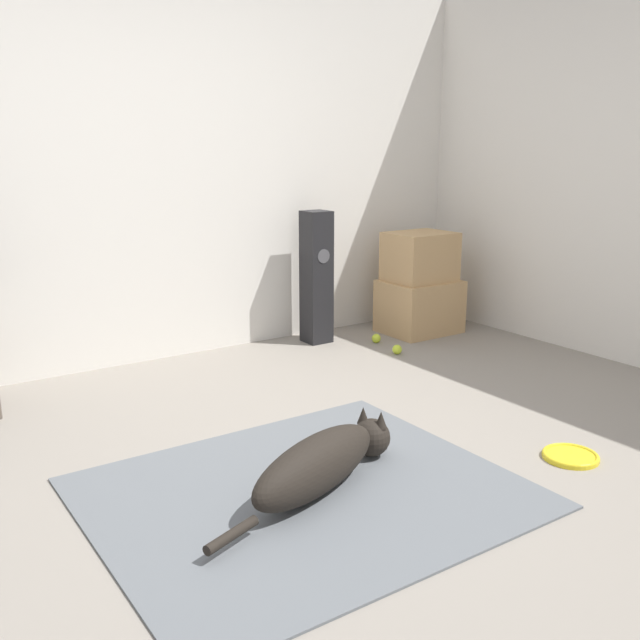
{
  "coord_description": "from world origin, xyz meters",
  "views": [
    {
      "loc": [
        -1.61,
        -2.34,
        1.42
      ],
      "look_at": [
        0.57,
        0.86,
        0.45
      ],
      "focal_mm": 40.0,
      "sensor_mm": 36.0,
      "label": 1
    }
  ],
  "objects_px": {
    "floor_speaker": "(316,277)",
    "tennis_ball_by_boxes": "(376,338)",
    "cardboard_box_lower": "(419,306)",
    "cardboard_box_upper": "(420,257)",
    "frisbee": "(571,456)",
    "tennis_ball_near_speaker": "(397,349)",
    "dog": "(323,462)"
  },
  "relations": [
    {
      "from": "floor_speaker",
      "to": "frisbee",
      "type": "bearing_deg",
      "value": -93.54
    },
    {
      "from": "dog",
      "to": "tennis_ball_near_speaker",
      "type": "relative_size",
      "value": 16.69
    },
    {
      "from": "dog",
      "to": "frisbee",
      "type": "xyz_separation_m",
      "value": [
        1.12,
        -0.39,
        -0.12
      ]
    },
    {
      "from": "cardboard_box_lower",
      "to": "dog",
      "type": "bearing_deg",
      "value": -140.4
    },
    {
      "from": "frisbee",
      "to": "floor_speaker",
      "type": "height_order",
      "value": "floor_speaker"
    },
    {
      "from": "cardboard_box_lower",
      "to": "cardboard_box_upper",
      "type": "bearing_deg",
      "value": 115.5
    },
    {
      "from": "cardboard_box_upper",
      "to": "tennis_ball_by_boxes",
      "type": "xyz_separation_m",
      "value": [
        -0.46,
        -0.07,
        -0.55
      ]
    },
    {
      "from": "dog",
      "to": "tennis_ball_by_boxes",
      "type": "distance_m",
      "value": 2.3
    },
    {
      "from": "floor_speaker",
      "to": "tennis_ball_near_speaker",
      "type": "relative_size",
      "value": 14.39
    },
    {
      "from": "tennis_ball_by_boxes",
      "to": "floor_speaker",
      "type": "bearing_deg",
      "value": 140.75
    },
    {
      "from": "frisbee",
      "to": "tennis_ball_by_boxes",
      "type": "bearing_deg",
      "value": 76.71
    },
    {
      "from": "cardboard_box_lower",
      "to": "floor_speaker",
      "type": "height_order",
      "value": "floor_speaker"
    },
    {
      "from": "cardboard_box_lower",
      "to": "tennis_ball_near_speaker",
      "type": "relative_size",
      "value": 8.32
    },
    {
      "from": "floor_speaker",
      "to": "tennis_ball_by_boxes",
      "type": "bearing_deg",
      "value": -39.25
    },
    {
      "from": "cardboard_box_upper",
      "to": "tennis_ball_near_speaker",
      "type": "bearing_deg",
      "value": -144.27
    },
    {
      "from": "dog",
      "to": "cardboard_box_upper",
      "type": "height_order",
      "value": "cardboard_box_upper"
    },
    {
      "from": "frisbee",
      "to": "tennis_ball_near_speaker",
      "type": "height_order",
      "value": "tennis_ball_near_speaker"
    },
    {
      "from": "dog",
      "to": "tennis_ball_near_speaker",
      "type": "xyz_separation_m",
      "value": [
        1.54,
        1.34,
        -0.1
      ]
    },
    {
      "from": "cardboard_box_lower",
      "to": "floor_speaker",
      "type": "bearing_deg",
      "value": 165.2
    },
    {
      "from": "floor_speaker",
      "to": "tennis_ball_by_boxes",
      "type": "distance_m",
      "value": 0.62
    },
    {
      "from": "floor_speaker",
      "to": "tennis_ball_by_boxes",
      "type": "xyz_separation_m",
      "value": [
        0.34,
        -0.28,
        -0.44
      ]
    },
    {
      "from": "dog",
      "to": "floor_speaker",
      "type": "distance_m",
      "value": 2.32
    },
    {
      "from": "cardboard_box_upper",
      "to": "tennis_ball_near_speaker",
      "type": "xyz_separation_m",
      "value": [
        -0.52,
        -0.38,
        -0.55
      ]
    },
    {
      "from": "frisbee",
      "to": "cardboard_box_upper",
      "type": "relative_size",
      "value": 0.54
    },
    {
      "from": "cardboard_box_upper",
      "to": "tennis_ball_by_boxes",
      "type": "distance_m",
      "value": 0.72
    },
    {
      "from": "cardboard_box_lower",
      "to": "floor_speaker",
      "type": "xyz_separation_m",
      "value": [
        -0.81,
        0.21,
        0.28
      ]
    },
    {
      "from": "tennis_ball_by_boxes",
      "to": "tennis_ball_near_speaker",
      "type": "relative_size",
      "value": 1.0
    },
    {
      "from": "tennis_ball_near_speaker",
      "to": "cardboard_box_upper",
      "type": "bearing_deg",
      "value": 35.73
    },
    {
      "from": "dog",
      "to": "cardboard_box_upper",
      "type": "xyz_separation_m",
      "value": [
        2.06,
        1.72,
        0.45
      ]
    },
    {
      "from": "frisbee",
      "to": "cardboard_box_upper",
      "type": "bearing_deg",
      "value": 65.87
    },
    {
      "from": "dog",
      "to": "floor_speaker",
      "type": "xyz_separation_m",
      "value": [
        1.26,
        1.92,
        0.35
      ]
    },
    {
      "from": "cardboard_box_lower",
      "to": "cardboard_box_upper",
      "type": "height_order",
      "value": "cardboard_box_upper"
    }
  ]
}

